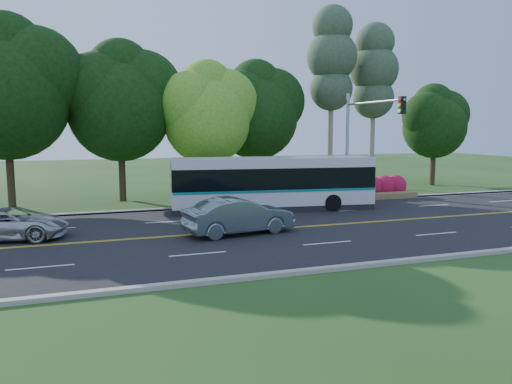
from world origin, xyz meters
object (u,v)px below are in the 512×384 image
object	(u,v)px
traffic_signal	(363,130)
transit_bus	(272,184)
sedan	(239,216)
suv	(8,224)

from	to	relation	value
traffic_signal	transit_bus	size ratio (longest dim) A/B	0.59
traffic_signal	sedan	distance (m)	12.16
sedan	transit_bus	bearing A→B (deg)	-42.70
traffic_signal	transit_bus	world-z (taller)	traffic_signal
sedan	suv	xyz separation A→B (m)	(-9.66, 2.15, -0.15)
transit_bus	suv	size ratio (longest dim) A/B	2.45
traffic_signal	transit_bus	xyz separation A→B (m)	(-6.05, -0.16, -3.13)
transit_bus	sedan	distance (m)	6.97
transit_bus	suv	xyz separation A→B (m)	(-13.53, -3.61, -0.84)
traffic_signal	sedan	bearing A→B (deg)	-149.17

